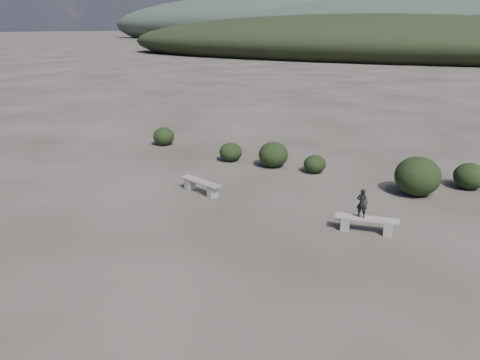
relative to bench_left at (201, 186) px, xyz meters
The scene contains 10 objects.
ground 5.04m from the bench_left, 58.41° to the right, with size 1200.00×1200.00×0.00m, color #2E2824.
bench_left is the anchor object (origin of this frame).
bench_right 6.47m from the bench_left, ahead, with size 1.96×0.82×0.48m.
seated_person 6.32m from the bench_left, ahead, with size 0.33×0.22×0.91m, color black.
shrub_a 4.64m from the bench_left, 107.04° to the left, with size 1.07×1.07×0.87m, color black.
shrub_b 4.65m from the bench_left, 79.93° to the left, with size 1.34×1.34×1.14m, color black.
shrub_c 5.42m from the bench_left, 59.25° to the left, with size 0.97×0.97×0.77m, color black.
shrub_d 8.14m from the bench_left, 28.73° to the left, with size 1.68×1.68×1.47m, color black.
shrub_e 10.47m from the bench_left, 33.00° to the left, with size 1.23×1.23×1.02m, color black.
shrub_f 8.09m from the bench_left, 138.87° to the left, with size 1.13×1.13×0.96m, color black.
Camera 1 is at (7.08, -9.53, 6.03)m, focal length 35.00 mm.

